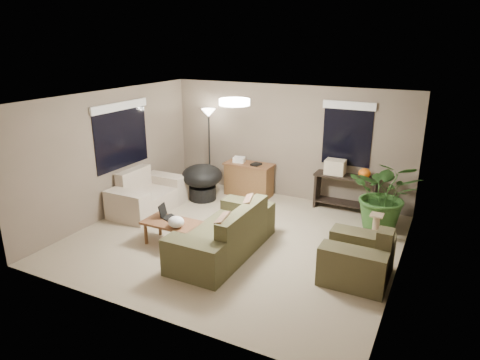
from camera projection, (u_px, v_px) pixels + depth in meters
The scene contains 20 objects.
room_shell at pixel (235, 172), 7.29m from camera, with size 5.50×5.50×5.50m.
main_sofa at pixel (226, 237), 7.09m from camera, with size 0.95×2.20×0.85m.
throw_pillows at pixel (239, 220), 6.86m from camera, with size 0.35×1.39×0.47m.
loveseat at pixel (146, 196), 8.88m from camera, with size 0.90×1.60×0.85m.
armchair at pixel (358, 260), 6.34m from camera, with size 0.95×1.00×0.85m.
coffee_table at pixel (172, 225), 7.37m from camera, with size 1.00×0.55×0.42m.
laptop at pixel (167, 215), 7.49m from camera, with size 0.41×0.34×0.24m.
plastic_bag at pixel (176, 222), 7.11m from camera, with size 0.28×0.25×0.19m, color white.
desk at pixel (249, 179), 9.72m from camera, with size 1.10×0.50×0.75m.
desk_papers at pixel (243, 161), 9.65m from camera, with size 0.70×0.29×0.12m.
console_table at pixel (346, 190), 8.85m from camera, with size 1.30×0.40×0.75m.
pumpkin at pixel (364, 173), 8.57m from camera, with size 0.24×0.24×0.20m, color orange.
cardboard_box at pixel (335, 167), 8.81m from camera, with size 0.40×0.30×0.30m, color beige.
papasan_chair at pixel (202, 179), 9.43m from camera, with size 1.16×1.16×0.80m.
floor_lamp at pixel (209, 123), 9.75m from camera, with size 0.32×0.32×1.91m.
ceiling_fixture at pixel (234, 102), 6.92m from camera, with size 0.50×0.50×0.10m, color white.
houseplant at pixel (385, 202), 7.92m from camera, with size 1.24×1.38×1.08m, color #2D5923.
cat_scratching_post at pixel (375, 229), 7.55m from camera, with size 0.32×0.32×0.50m.
window_left at pixel (121, 124), 8.55m from camera, with size 0.05×1.56×1.33m.
window_back at pixel (348, 123), 8.66m from camera, with size 1.06×0.05×1.33m.
Camera 1 is at (3.23, -6.17, 3.41)m, focal length 32.00 mm.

